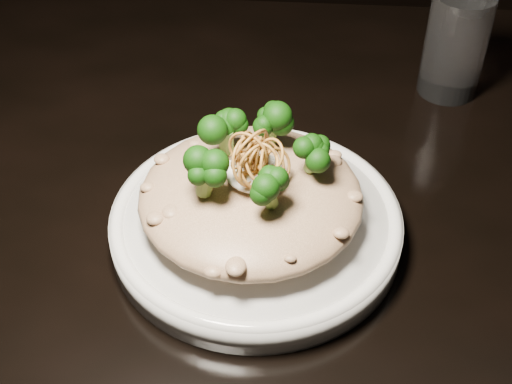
# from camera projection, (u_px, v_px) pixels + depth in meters

# --- Properties ---
(table) EXTENTS (1.10, 0.80, 0.75)m
(table) POSITION_uv_depth(u_px,v_px,m) (351.00, 257.00, 0.75)
(table) COLOR black
(table) RESTS_ON ground
(plate) EXTENTS (0.26, 0.26, 0.03)m
(plate) POSITION_uv_depth(u_px,v_px,m) (256.00, 226.00, 0.65)
(plate) COLOR silver
(plate) RESTS_ON table
(risotto) EXTENTS (0.20, 0.20, 0.04)m
(risotto) POSITION_uv_depth(u_px,v_px,m) (251.00, 196.00, 0.63)
(risotto) COLOR brown
(risotto) RESTS_ON plate
(broccoli) EXTENTS (0.12, 0.12, 0.04)m
(broccoli) POSITION_uv_depth(u_px,v_px,m) (252.00, 159.00, 0.60)
(broccoli) COLOR black
(broccoli) RESTS_ON risotto
(cheese) EXTENTS (0.05, 0.05, 0.01)m
(cheese) POSITION_uv_depth(u_px,v_px,m) (255.00, 172.00, 0.60)
(cheese) COLOR silver
(cheese) RESTS_ON risotto
(shallots) EXTENTS (0.05, 0.05, 0.03)m
(shallots) POSITION_uv_depth(u_px,v_px,m) (262.00, 152.00, 0.59)
(shallots) COLOR brown
(shallots) RESTS_ON cheese
(drinking_glass) EXTENTS (0.07, 0.07, 0.12)m
(drinking_glass) POSITION_uv_depth(u_px,v_px,m) (455.00, 45.00, 0.79)
(drinking_glass) COLOR silver
(drinking_glass) RESTS_ON table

